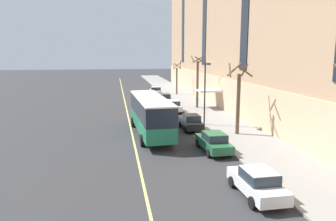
# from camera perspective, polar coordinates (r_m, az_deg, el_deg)

# --- Properties ---
(ground_plane) EXTENTS (260.00, 260.00, 0.00)m
(ground_plane) POSITION_cam_1_polar(r_m,az_deg,el_deg) (27.98, -4.04, -5.91)
(ground_plane) COLOR #303033
(sidewalk) EXTENTS (5.59, 160.00, 0.15)m
(sidewalk) POSITION_cam_1_polar(r_m,az_deg,el_deg) (32.83, 11.50, -3.55)
(sidewalk) COLOR gray
(sidewalk) RESTS_ON ground
(city_bus) EXTENTS (3.21, 11.67, 3.63)m
(city_bus) POSITION_cam_1_polar(r_m,az_deg,el_deg) (30.49, -3.08, -0.50)
(city_bus) COLOR #1E704C
(city_bus) RESTS_ON ground
(parked_car_darkgray_0) EXTENTS (2.02, 4.70, 1.56)m
(parked_car_darkgray_0) POSITION_cam_1_polar(r_m,az_deg,el_deg) (49.88, -0.58, 2.10)
(parked_car_darkgray_0) COLOR #4C4C51
(parked_car_darkgray_0) RESTS_ON ground
(parked_car_white_2) EXTENTS (2.02, 4.43, 1.56)m
(parked_car_white_2) POSITION_cam_1_polar(r_m,az_deg,el_deg) (18.63, 15.29, -12.04)
(parked_car_white_2) COLOR silver
(parked_car_white_2) RESTS_ON ground
(parked_car_white_3) EXTENTS (2.04, 4.37, 1.56)m
(parked_car_white_3) POSITION_cam_1_polar(r_m,az_deg,el_deg) (59.95, -2.17, 3.43)
(parked_car_white_3) COLOR silver
(parked_car_white_3) RESTS_ON ground
(parked_car_white_4) EXTENTS (1.95, 4.23, 1.56)m
(parked_car_white_4) POSITION_cam_1_polar(r_m,az_deg,el_deg) (42.85, 0.86, 0.78)
(parked_car_white_4) COLOR silver
(parked_car_white_4) RESTS_ON ground
(parked_car_black_5) EXTENTS (1.90, 4.29, 1.56)m
(parked_car_black_5) POSITION_cam_1_polar(r_m,az_deg,el_deg) (33.08, 4.03, -2.01)
(parked_car_black_5) COLOR black
(parked_car_black_5) RESTS_ON ground
(parked_car_green_6) EXTENTS (2.03, 4.58, 1.56)m
(parked_car_green_6) POSITION_cam_1_polar(r_m,az_deg,el_deg) (25.98, 7.96, -5.44)
(parked_car_green_6) COLOR #23603D
(parked_car_green_6) RESTS_ON ground
(street_tree_mid_block) EXTENTS (2.20, 2.20, 6.68)m
(street_tree_mid_block) POSITION_cam_1_polar(r_m,az_deg,el_deg) (30.93, 12.11, 2.29)
(street_tree_mid_block) COLOR brown
(street_tree_mid_block) RESTS_ON sidewalk
(street_tree_far_uptown) EXTENTS (1.86, 1.80, 7.26)m
(street_tree_far_uptown) POSITION_cam_1_polar(r_m,az_deg,el_deg) (45.34, 5.16, 5.27)
(street_tree_far_uptown) COLOR brown
(street_tree_far_uptown) RESTS_ON sidewalk
(street_tree_far_downtown) EXTENTS (1.51, 1.57, 6.17)m
(street_tree_far_downtown) POSITION_cam_1_polar(r_m,az_deg,el_deg) (60.23, 1.56, 5.74)
(street_tree_far_downtown) COLOR brown
(street_tree_far_downtown) RESTS_ON sidewalk
(street_lamp) EXTENTS (0.36, 1.48, 6.56)m
(street_lamp) POSITION_cam_1_polar(r_m,az_deg,el_deg) (34.19, 6.55, 4.14)
(street_lamp) COLOR #2D2D30
(street_lamp) RESTS_ON sidewalk
(fire_hydrant) EXTENTS (0.42, 0.24, 0.72)m
(fire_hydrant) POSITION_cam_1_polar(r_m,az_deg,el_deg) (20.93, 17.71, -10.52)
(fire_hydrant) COLOR red
(fire_hydrant) RESTS_ON sidewalk
(lane_centerline) EXTENTS (0.16, 140.00, 0.01)m
(lane_centerline) POSITION_cam_1_polar(r_m,az_deg,el_deg) (30.81, -6.19, -4.44)
(lane_centerline) COLOR #E0D66B
(lane_centerline) RESTS_ON ground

